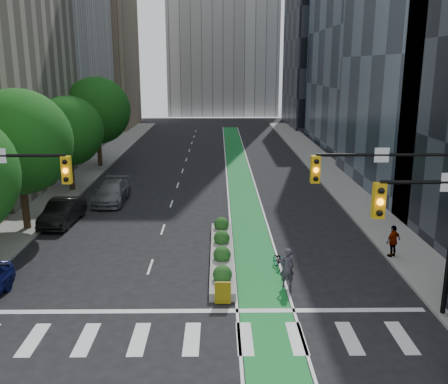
{
  "coord_description": "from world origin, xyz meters",
  "views": [
    {
      "loc": [
        1.03,
        -17.96,
        10.09
      ],
      "look_at": [
        1.34,
        9.79,
        3.0
      ],
      "focal_mm": 40.0,
      "sensor_mm": 36.0,
      "label": 1
    }
  ],
  "objects_px": {
    "parked_car_left_mid": "(63,212)",
    "pedestrian_far": "(393,241)",
    "parked_car_left_far": "(112,192)",
    "median_planter": "(222,252)",
    "bicycle": "(281,262)",
    "cyclist": "(287,268)"
  },
  "relations": [
    {
      "from": "parked_car_left_mid",
      "to": "pedestrian_far",
      "type": "xyz_separation_m",
      "value": [
        19.43,
        -6.36,
        0.22
      ]
    },
    {
      "from": "parked_car_left_mid",
      "to": "cyclist",
      "type": "bearing_deg",
      "value": -32.86
    },
    {
      "from": "parked_car_left_far",
      "to": "median_planter",
      "type": "bearing_deg",
      "value": -54.13
    },
    {
      "from": "bicycle",
      "to": "parked_car_left_far",
      "type": "height_order",
      "value": "parked_car_left_far"
    },
    {
      "from": "bicycle",
      "to": "pedestrian_far",
      "type": "distance_m",
      "value": 6.28
    },
    {
      "from": "bicycle",
      "to": "parked_car_left_far",
      "type": "xyz_separation_m",
      "value": [
        -11.24,
        13.01,
        0.33
      ]
    },
    {
      "from": "pedestrian_far",
      "to": "cyclist",
      "type": "bearing_deg",
      "value": -2.93
    },
    {
      "from": "parked_car_left_far",
      "to": "cyclist",
      "type": "bearing_deg",
      "value": -52.87
    },
    {
      "from": "parked_car_left_mid",
      "to": "bicycle",
      "type": "bearing_deg",
      "value": -26.94
    },
    {
      "from": "median_planter",
      "to": "parked_car_left_far",
      "type": "relative_size",
      "value": 1.91
    },
    {
      "from": "bicycle",
      "to": "cyclist",
      "type": "height_order",
      "value": "cyclist"
    },
    {
      "from": "pedestrian_far",
      "to": "median_planter",
      "type": "bearing_deg",
      "value": -32.5
    },
    {
      "from": "parked_car_left_far",
      "to": "pedestrian_far",
      "type": "relative_size",
      "value": 3.09
    },
    {
      "from": "cyclist",
      "to": "parked_car_left_far",
      "type": "relative_size",
      "value": 0.36
    },
    {
      "from": "median_planter",
      "to": "pedestrian_far",
      "type": "relative_size",
      "value": 5.9
    },
    {
      "from": "parked_car_left_mid",
      "to": "pedestrian_far",
      "type": "relative_size",
      "value": 2.81
    },
    {
      "from": "bicycle",
      "to": "parked_car_left_mid",
      "type": "relative_size",
      "value": 0.35
    },
    {
      "from": "median_planter",
      "to": "cyclist",
      "type": "relative_size",
      "value": 5.38
    },
    {
      "from": "median_planter",
      "to": "parked_car_left_mid",
      "type": "xyz_separation_m",
      "value": [
        -10.33,
        6.23,
        0.43
      ]
    },
    {
      "from": "parked_car_left_mid",
      "to": "pedestrian_far",
      "type": "distance_m",
      "value": 20.45
    },
    {
      "from": "cyclist",
      "to": "pedestrian_far",
      "type": "bearing_deg",
      "value": -161.16
    },
    {
      "from": "bicycle",
      "to": "parked_car_left_mid",
      "type": "height_order",
      "value": "parked_car_left_mid"
    }
  ]
}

